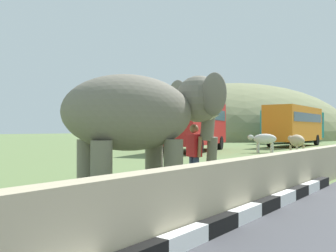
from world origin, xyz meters
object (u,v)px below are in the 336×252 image
object	(u,v)px
person_handler	(194,153)
cow_mid	(297,141)
elephant	(145,115)
bus_orange	(294,123)
cow_near	(264,139)
bus_red	(194,121)
bus_teal	(294,124)

from	to	relation	value
person_handler	cow_mid	bearing A→B (deg)	6.83
elephant	bus_orange	world-z (taller)	bus_orange
elephant	cow_mid	size ratio (longest dim) A/B	2.37
cow_near	bus_orange	bearing A→B (deg)	8.27
bus_orange	bus_red	bearing A→B (deg)	166.24
elephant	cow_mid	bearing A→B (deg)	4.96
bus_orange	cow_near	xyz separation A→B (m)	(-10.52, -1.53, -1.21)
person_handler	cow_mid	xyz separation A→B (m)	(12.72, 1.52, -0.06)
bus_teal	cow_mid	xyz separation A→B (m)	(-21.73, -7.39, -1.21)
person_handler	bus_red	world-z (taller)	bus_red
elephant	bus_teal	size ratio (longest dim) A/B	0.41
bus_teal	elephant	bearing A→B (deg)	-166.55
elephant	cow_mid	xyz separation A→B (m)	(14.35, 1.25, -0.98)
elephant	cow_near	size ratio (longest dim) A/B	2.29
elephant	bus_red	distance (m)	17.69
person_handler	bus_red	bearing A→B (deg)	32.80
elephant	person_handler	xyz separation A→B (m)	(1.63, -0.28, -0.93)
cow_near	cow_mid	size ratio (longest dim) A/B	1.04
elephant	bus_red	xyz separation A→B (m)	(15.44, 8.62, 0.22)
bus_orange	cow_near	size ratio (longest dim) A/B	5.30
bus_orange	cow_mid	distance (m)	13.84
bus_teal	cow_near	world-z (taller)	bus_teal
person_handler	elephant	bearing A→B (deg)	170.25
bus_teal	bus_orange	bearing A→B (deg)	-161.31
bus_red	cow_near	bearing A→B (deg)	-72.10
person_handler	bus_teal	size ratio (longest dim) A/B	0.17
bus_red	cow_mid	distance (m)	7.55
bus_orange	cow_mid	xyz separation A→B (m)	(-13.05, -4.45, -1.21)
cow_near	bus_teal	bearing A→B (deg)	13.09
bus_teal	cow_mid	bearing A→B (deg)	-161.23
elephant	cow_near	distance (m)	17.41
bus_red	bus_orange	size ratio (longest dim) A/B	0.96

